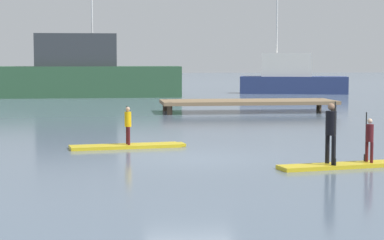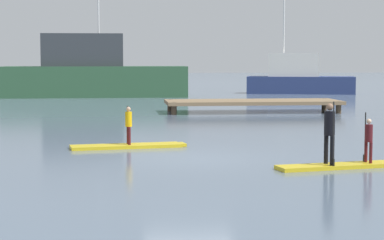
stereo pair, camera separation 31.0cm
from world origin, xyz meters
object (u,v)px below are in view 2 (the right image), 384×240
at_px(paddler_child_solo, 129,123).
at_px(paddler_child_front, 368,138).
at_px(fishing_boat_white_large, 92,74).
at_px(paddleboard_far, 340,166).
at_px(paddleboard_near, 128,146).
at_px(motor_boat_small_navy, 298,78).
at_px(paddler_adult, 330,130).

bearing_deg(paddler_child_solo, paddler_child_front, -36.98).
bearing_deg(fishing_boat_white_large, paddler_child_solo, -86.03).
bearing_deg(paddleboard_far, paddler_child_solo, 138.11).
xyz_separation_m(paddleboard_far, paddler_child_front, (0.79, 0.16, 0.69)).
bearing_deg(paddleboard_far, fishing_boat_white_large, 101.94).
bearing_deg(paddleboard_near, paddler_child_front, -36.87).
relative_size(paddler_child_front, motor_boat_small_navy, 0.15).
bearing_deg(paddleboard_far, paddler_adult, -168.02).
bearing_deg(paddler_child_front, paddler_child_solo, 143.02).
height_order(paddler_child_solo, paddleboard_far, paddler_child_solo).
xyz_separation_m(paddler_child_front, fishing_boat_white_large, (-8.13, 34.55, 0.94)).
relative_size(paddler_child_solo, paddler_child_front, 0.93).
xyz_separation_m(paddleboard_near, paddler_child_solo, (0.01, 0.01, 0.71)).
height_order(paddleboard_far, fishing_boat_white_large, fishing_boat_white_large).
xyz_separation_m(paddler_adult, paddler_child_front, (1.10, 0.23, -0.25)).
distance_m(paddler_adult, paddler_child_front, 1.15).
bearing_deg(paddler_child_solo, paddler_adult, -44.00).
relative_size(paddler_child_solo, fishing_boat_white_large, 0.09).
relative_size(paddleboard_near, motor_boat_small_navy, 0.42).
bearing_deg(paddleboard_near, fishing_boat_white_large, 93.95).
distance_m(paddler_adult, motor_boat_small_navy, 39.17).
height_order(paddler_child_solo, motor_boat_small_navy, motor_boat_small_navy).
bearing_deg(paddler_adult, paddleboard_far, 11.98).
xyz_separation_m(fishing_boat_white_large, motor_boat_small_navy, (16.16, 3.31, -0.45)).
relative_size(paddleboard_near, paddleboard_far, 1.07).
height_order(paddleboard_far, paddler_adult, paddler_adult).
height_order(paddler_child_front, motor_boat_small_navy, motor_boat_small_navy).
relative_size(paddler_child_front, fishing_boat_white_large, 0.10).
xyz_separation_m(paddleboard_near, paddleboard_far, (5.27, -4.70, 0.00)).
bearing_deg(motor_boat_small_navy, fishing_boat_white_large, -168.42).
height_order(paddleboard_near, fishing_boat_white_large, fishing_boat_white_large).
bearing_deg(fishing_boat_white_large, paddler_adult, -78.57).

